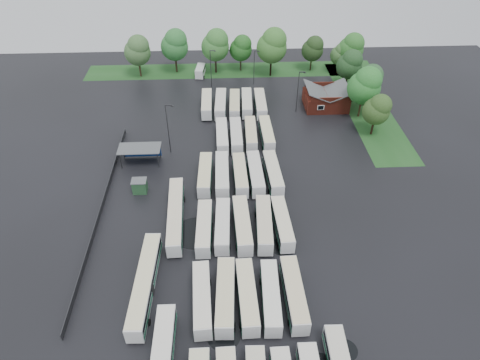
{
  "coord_description": "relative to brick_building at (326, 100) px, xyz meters",
  "views": [
    {
      "loc": [
        -0.83,
        -48.2,
        50.29
      ],
      "look_at": [
        2.0,
        12.0,
        2.5
      ],
      "focal_mm": 32.0,
      "sensor_mm": 36.0,
      "label": 1
    }
  ],
  "objects": [
    {
      "name": "puddle_4",
      "position": [
        -10.2,
        -62.77,
        -1.86
      ],
      "size": [
        3.17,
        3.17,
        0.01
      ],
      "primitive_type": "cylinder",
      "color": "black",
      "rests_on": "ground"
    },
    {
      "name": "bus_r4c2",
      "position": [
        -22.06,
        -14.64,
        -0.16
      ],
      "size": [
        2.4,
        11.15,
        3.1
      ],
      "rotation": [
        0.0,
        0.0,
        0.0
      ],
      "color": "silver",
      "rests_on": "ground"
    },
    {
      "name": "bus_r2c4",
      "position": [
        -15.64,
        -41.35,
        -0.2
      ],
      "size": [
        2.76,
        10.99,
        3.03
      ],
      "rotation": [
        0.0,
        0.0,
        0.04
      ],
      "color": "silver",
      "rests_on": "ground"
    },
    {
      "name": "bus_r1c0",
      "position": [
        -28.31,
        -55.39,
        -0.16
      ],
      "size": [
        2.88,
        11.25,
        3.11
      ],
      "rotation": [
        0.0,
        0.0,
        0.05
      ],
      "color": "silver",
      "rests_on": "ground"
    },
    {
      "name": "bus_r3c0",
      "position": [
        -28.37,
        -27.76,
        -0.18
      ],
      "size": [
        2.66,
        11.06,
        3.06
      ],
      "rotation": [
        0.0,
        0.0,
        -0.03
      ],
      "color": "silver",
      "rests_on": "ground"
    },
    {
      "name": "west_fence",
      "position": [
        -46.2,
        -34.77,
        -1.27
      ],
      "size": [
        0.1,
        50.0,
        1.2
      ],
      "primitive_type": "cube",
      "color": "#2D2D30",
      "rests_on": "ground"
    },
    {
      "name": "lamp_post_back_w",
      "position": [
        -27.28,
        11.62,
        3.94
      ],
      "size": [
        1.54,
        0.3,
        9.99
      ],
      "color": "#2D2D30",
      "rests_on": "ground"
    },
    {
      "name": "bus_r5c4",
      "position": [
        -15.8,
        -1.08,
        -0.12
      ],
      "size": [
        2.57,
        11.41,
        3.17
      ],
      "rotation": [
        0.0,
        0.0,
        -0.01
      ],
      "color": "silver",
      "rests_on": "ground"
    },
    {
      "name": "utility_hut",
      "position": [
        -40.2,
        -30.17,
        -0.55
      ],
      "size": [
        2.7,
        2.2,
        2.62
      ],
      "color": "#214A29",
      "rests_on": "ground"
    },
    {
      "name": "bus_r5c2",
      "position": [
        -21.86,
        -0.97,
        -0.17
      ],
      "size": [
        2.82,
        11.16,
        3.08
      ],
      "rotation": [
        0.0,
        0.0,
        -0.04
      ],
      "color": "silver",
      "rests_on": "ground"
    },
    {
      "name": "puddle_2",
      "position": [
        -29.87,
        -41.23,
        -1.86
      ],
      "size": [
        7.36,
        7.36,
        0.01
      ],
      "primitive_type": "cylinder",
      "color": "black",
      "rests_on": "ground"
    },
    {
      "name": "tree_north_3",
      "position": [
        -19.19,
        21.8,
        4.64
      ],
      "size": [
        6.1,
        6.1,
        10.11
      ],
      "color": "#2E2418",
      "rests_on": "ground"
    },
    {
      "name": "bus_r1c1",
      "position": [
        -25.14,
        -55.17,
        -0.1
      ],
      "size": [
        2.96,
        11.65,
        3.22
      ],
      "rotation": [
        0.0,
        0.0,
        -0.04
      ],
      "color": "silver",
      "rests_on": "ground"
    },
    {
      "name": "bus_r2c1",
      "position": [
        -25.31,
        -41.44,
        -0.2
      ],
      "size": [
        2.7,
        10.97,
        3.03
      ],
      "rotation": [
        0.0,
        0.0,
        -0.04
      ],
      "color": "silver",
      "rests_on": "ground"
    },
    {
      "name": "bus_r5c0",
      "position": [
        -28.44,
        -0.43,
        -0.16
      ],
      "size": [
        2.4,
        11.14,
        3.1
      ],
      "rotation": [
        0.0,
        0.0,
        0.0
      ],
      "color": "silver",
      "rests_on": "ground"
    },
    {
      "name": "lamp_post_ne",
      "position": [
        -7.22,
        -2.02,
        3.97
      ],
      "size": [
        1.55,
        0.3,
        10.05
      ],
      "color": "#2D2D30",
      "rests_on": "ground"
    },
    {
      "name": "bus_r4c3",
      "position": [
        -18.93,
        -14.08,
        -0.2
      ],
      "size": [
        2.55,
        10.94,
        3.03
      ],
      "rotation": [
        0.0,
        0.0,
        -0.02
      ],
      "color": "silver",
      "rests_on": "ground"
    },
    {
      "name": "bus_r2c2",
      "position": [
        -22.14,
        -41.47,
        -0.1
      ],
      "size": [
        2.85,
        11.61,
        3.21
      ],
      "rotation": [
        0.0,
        0.0,
        0.04
      ],
      "color": "silver",
      "rests_on": "ground"
    },
    {
      "name": "bus_r5c1",
      "position": [
        -25.16,
        -0.79,
        -0.11
      ],
      "size": [
        2.9,
        11.58,
        3.2
      ],
      "rotation": [
        0.0,
        0.0,
        -0.04
      ],
      "color": "silver",
      "rests_on": "ground"
    },
    {
      "name": "bus_r1c3",
      "position": [
        -18.97,
        -55.5,
        -0.18
      ],
      "size": [
        2.72,
        11.09,
        3.07
      ],
      "rotation": [
        0.0,
        0.0,
        -0.04
      ],
      "color": "silver",
      "rests_on": "ground"
    },
    {
      "name": "lamp_post_back_e",
      "position": [
        -16.19,
        13.0,
        3.41
      ],
      "size": [
        1.4,
        0.27,
        9.09
      ],
      "color": "#2D2D30",
      "rests_on": "ground"
    },
    {
      "name": "tree_north_0",
      "position": [
        -46.56,
        19.26,
        5.53
      ],
      "size": [
        6.94,
        6.94,
        11.49
      ],
      "color": "#3D2C1C",
      "rests_on": "ground"
    },
    {
      "name": "grass_strip_east",
      "position": [
        10.0,
        0.03,
        -1.86
      ],
      "size": [
        10.0,
        50.0,
        0.01
      ],
      "primitive_type": "cube",
      "color": "#1D4A1B",
      "rests_on": "ground"
    },
    {
      "name": "ground",
      "position": [
        -24.0,
        -42.77,
        -1.87
      ],
      "size": [
        160.0,
        160.0,
        0.0
      ],
      "primitive_type": "plane",
      "color": "black",
      "rests_on": "ground"
    },
    {
      "name": "minibus",
      "position": [
        -30.49,
        18.98,
        -0.48
      ],
      "size": [
        2.77,
        5.93,
        2.5
      ],
      "rotation": [
        0.0,
        0.0,
        -0.12
      ],
      "color": "silver",
      "rests_on": "ground"
    },
    {
      "name": "tree_north_2",
      "position": [
        -26.04,
        20.69,
        6.06
      ],
      "size": [
        7.44,
        7.44,
        12.32
      ],
      "color": "black",
      "rests_on": "ground"
    },
    {
      "name": "puddle_3",
      "position": [
        -16.17,
        -44.94,
        -1.86
      ],
      "size": [
        3.62,
        3.62,
        0.01
      ],
      "primitive_type": "cylinder",
      "color": "black",
      "rests_on": "ground"
    },
    {
      "name": "artic_bus_west_b",
      "position": [
        -33.1,
        -38.53,
        -0.15
      ],
      "size": [
        3.01,
        16.72,
        3.09
      ],
      "rotation": [
        0.0,
        0.0,
        0.04
      ],
      "color": "silver",
      "rests_on": "ground"
    },
    {
      "name": "tree_east_3",
      "position": [
        7.38,
        9.05,
        4.92
      ],
      "size": [
        6.37,
        6.37,
        10.55
      ],
      "color": "black",
      "rests_on": "ground"
    },
    {
      "name": "bus_r5c3",
      "position": [
        -18.96,
        -0.42,
        -0.17
      ],
      "size": [
        2.77,
        11.16,
        3.09
      ],
      "rotation": [
        0.0,
        0.0,
        -0.04
      ],
      "color": "silver",
      "rests_on": "ground"
    },
    {
      "name": "tree_east_1",
      "position": [
        7.08,
        -5.03,
        6.04
      ],
      "size": [
        7.42,
        7.42,
        12.29
      ],
      "color": "#3C2B19",
      "rests_on": "ground"
    },
    {
      "name": "bus_r3c3",
      "position": [
        -18.98,
        -28.02,
        -0.12
      ],
      "size": [
        2.77,
        11.45,
        3.17
      ],
      "rotation": [
        0.0,
        0.0,
        0.03
      ],
      "color": "silver",
      "rests_on": "ground"
    },
    {
      "name": "tree_north_5",
      "position": [
        0.32,
        20.98,
        4.44
      ],
      "size": [
        5.91,
        5.91,
        9.79
      ],
      "color": "black",
      "rests_on": "ground"
    },
    {
      "name": "tree_east_2",
      "position": [
        9.69,
        0.17,
        4.91
      ],
      "size": [
        6.36,
        6.36,
        10.53
      ],
      "color": "black",
      "rests_on": "ground"
    },
    {
      "name": "bus_r3c2",
      "position": [
        -21.85,
        -28.13,
        -0.19
      ],
      "size": [
        2.58,
        10.97,
        3.04
      ],
      "rotation": [
        0.0,
        0.0,
        0.02
      ],
      "color": "silver",
      "rests_on": "ground"
    },
    {
      "name": "bus_r4c1",
      "position": [
        -25.03,
        -14.7,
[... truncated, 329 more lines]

